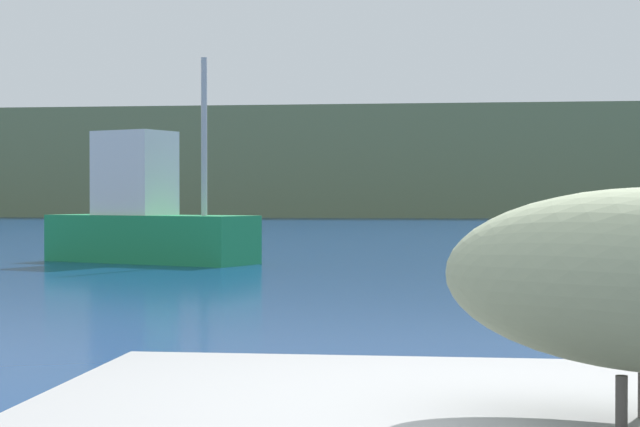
% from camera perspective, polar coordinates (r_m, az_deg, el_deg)
% --- Properties ---
extents(hillside_backdrop, '(140.00, 13.94, 7.59)m').
position_cam_1_polar(hillside_backdrop, '(80.00, 7.06, 2.56)').
color(hillside_backdrop, '#6B7A51').
rests_on(hillside_backdrop, ground).
extents(fishing_boat_green, '(4.76, 3.09, 4.15)m').
position_cam_1_polar(fishing_boat_green, '(23.15, -8.98, -0.22)').
color(fishing_boat_green, '#1E8C4C').
rests_on(fishing_boat_green, ground).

